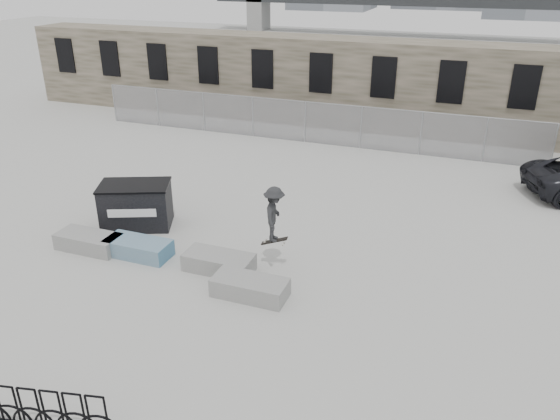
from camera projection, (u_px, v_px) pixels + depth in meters
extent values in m
plane|color=#A8A8A3|center=(174.00, 262.00, 16.16)|extent=(120.00, 120.00, 0.00)
cube|color=brown|center=(327.00, 81.00, 29.05)|extent=(36.00, 2.50, 4.50)
cube|color=black|center=(65.00, 56.00, 32.77)|extent=(1.20, 0.12, 2.00)
cube|color=black|center=(110.00, 59.00, 31.76)|extent=(1.20, 0.12, 2.00)
cube|color=black|center=(158.00, 62.00, 30.74)|extent=(1.20, 0.12, 2.00)
cube|color=black|center=(208.00, 65.00, 29.73)|extent=(1.20, 0.12, 2.00)
cube|color=black|center=(263.00, 69.00, 28.71)|extent=(1.20, 0.12, 2.00)
cube|color=black|center=(321.00, 73.00, 27.70)|extent=(1.20, 0.12, 2.00)
cube|color=black|center=(384.00, 77.00, 26.68)|extent=(1.20, 0.12, 2.00)
cube|color=black|center=(451.00, 82.00, 25.67)|extent=(1.20, 0.12, 2.00)
cube|color=black|center=(525.00, 87.00, 24.65)|extent=(1.20, 0.12, 2.00)
cylinder|color=gray|center=(114.00, 103.00, 29.87)|extent=(0.06, 0.06, 2.00)
cylinder|color=gray|center=(158.00, 107.00, 29.00)|extent=(0.06, 0.06, 2.00)
cylinder|color=gray|center=(204.00, 112.00, 28.12)|extent=(0.06, 0.06, 2.00)
cylinder|color=gray|center=(253.00, 117.00, 27.25)|extent=(0.06, 0.06, 2.00)
cylinder|color=gray|center=(305.00, 122.00, 26.38)|extent=(0.06, 0.06, 2.00)
cylinder|color=gray|center=(361.00, 128.00, 25.51)|extent=(0.06, 0.06, 2.00)
cylinder|color=gray|center=(421.00, 134.00, 24.64)|extent=(0.06, 0.06, 2.00)
cylinder|color=gray|center=(485.00, 140.00, 23.76)|extent=(0.06, 0.06, 2.00)
cylinder|color=gray|center=(554.00, 147.00, 22.89)|extent=(0.06, 0.06, 2.00)
cube|color=#99999E|center=(305.00, 122.00, 26.38)|extent=(22.00, 0.02, 2.00)
cylinder|color=gray|center=(305.00, 102.00, 25.96)|extent=(22.00, 0.04, 0.04)
cube|color=gray|center=(89.00, 242.00, 16.80)|extent=(2.00, 0.90, 0.51)
cube|color=#2D471E|center=(88.00, 236.00, 16.72)|extent=(1.76, 0.66, 0.10)
cube|color=teal|center=(138.00, 248.00, 16.42)|extent=(2.00, 0.90, 0.51)
cube|color=#2D471E|center=(137.00, 242.00, 16.34)|extent=(1.76, 0.66, 0.10)
cube|color=gray|center=(219.00, 262.00, 15.65)|extent=(2.00, 0.90, 0.51)
cube|color=#2D471E|center=(219.00, 256.00, 15.56)|extent=(1.76, 0.66, 0.10)
cube|color=gray|center=(250.00, 287.00, 14.45)|extent=(2.00, 0.90, 0.51)
cube|color=#2D471E|center=(250.00, 281.00, 14.37)|extent=(1.76, 0.66, 0.10)
cube|color=black|center=(136.00, 206.00, 18.08)|extent=(2.55, 2.08, 1.44)
cube|color=black|center=(134.00, 185.00, 17.77)|extent=(2.62, 2.15, 0.07)
cube|color=white|center=(132.00, 213.00, 17.44)|extent=(1.43, 0.62, 0.28)
torus|color=black|center=(8.00, 405.00, 10.38)|extent=(0.88, 0.24, 0.89)
torus|color=black|center=(30.00, 407.00, 10.32)|extent=(0.88, 0.24, 0.89)
torus|color=black|center=(52.00, 410.00, 10.26)|extent=(0.88, 0.24, 0.89)
torus|color=black|center=(75.00, 412.00, 10.20)|extent=(0.88, 0.24, 0.89)
torus|color=black|center=(97.00, 415.00, 10.14)|extent=(0.88, 0.24, 0.89)
cube|color=#2D3033|center=(518.00, 2.00, 58.13)|extent=(70.00, 3.00, 1.20)
cube|color=gray|center=(259.00, 13.00, 68.48)|extent=(2.00, 3.00, 4.00)
imported|color=#262729|center=(274.00, 214.00, 15.35)|extent=(0.82, 1.16, 1.63)
cube|color=black|center=(274.00, 241.00, 15.71)|extent=(0.79, 0.31, 0.28)
cylinder|color=beige|center=(264.00, 242.00, 15.76)|extent=(0.06, 0.03, 0.06)
cylinder|color=beige|center=(266.00, 240.00, 15.88)|extent=(0.06, 0.03, 0.06)
cylinder|color=beige|center=(283.00, 245.00, 15.58)|extent=(0.06, 0.03, 0.06)
cylinder|color=beige|center=(284.00, 243.00, 15.70)|extent=(0.06, 0.03, 0.06)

